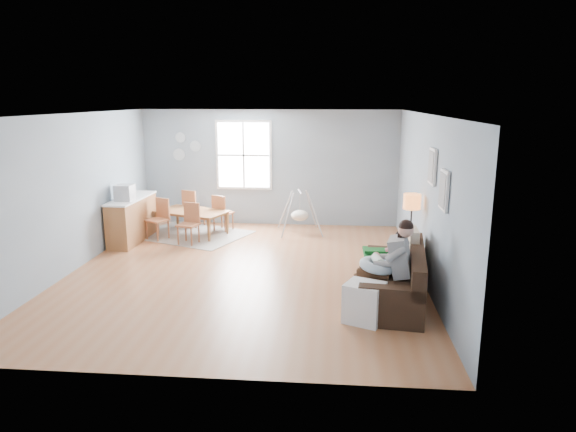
# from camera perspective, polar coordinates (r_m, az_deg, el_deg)

# --- Properties ---
(room) EXTENTS (8.40, 9.40, 3.90)m
(room) POSITION_cam_1_polar(r_m,az_deg,el_deg) (8.55, -5.04, 9.37)
(room) COLOR #A8633B
(window) EXTENTS (1.32, 0.08, 1.62)m
(window) POSITION_cam_1_polar(r_m,az_deg,el_deg) (12.12, -4.93, 6.75)
(window) COLOR white
(window) RESTS_ON room
(pictures) EXTENTS (0.05, 1.34, 0.74)m
(pictures) POSITION_cam_1_polar(r_m,az_deg,el_deg) (7.58, 16.30, 4.11)
(pictures) COLOR white
(pictures) RESTS_ON room
(wall_plates) EXTENTS (0.67, 0.02, 0.66)m
(wall_plates) POSITION_cam_1_polar(r_m,az_deg,el_deg) (12.42, -11.39, 7.53)
(wall_plates) COLOR #A7BEC8
(wall_plates) RESTS_ON room
(sofa) EXTENTS (1.11, 2.11, 0.82)m
(sofa) POSITION_cam_1_polar(r_m,az_deg,el_deg) (7.79, 11.98, -7.29)
(sofa) COLOR black
(sofa) RESTS_ON room
(green_throw) EXTENTS (0.93, 0.76, 0.04)m
(green_throw) POSITION_cam_1_polar(r_m,az_deg,el_deg) (8.36, 11.57, -4.21)
(green_throw) COLOR #155D21
(green_throw) RESTS_ON sofa
(beige_pillow) EXTENTS (0.14, 0.50, 0.49)m
(beige_pillow) POSITION_cam_1_polar(r_m,az_deg,el_deg) (8.16, 13.65, -3.07)
(beige_pillow) COLOR tan
(beige_pillow) RESTS_ON sofa
(father) EXTENTS (0.99, 0.57, 1.33)m
(father) POSITION_cam_1_polar(r_m,az_deg,el_deg) (7.39, 11.12, -4.96)
(father) COLOR gray
(father) RESTS_ON sofa
(nursing_pillow) EXTENTS (0.56, 0.55, 0.21)m
(nursing_pillow) POSITION_cam_1_polar(r_m,az_deg,el_deg) (7.41, 9.92, -5.45)
(nursing_pillow) COLOR silver
(nursing_pillow) RESTS_ON father
(infant) EXTENTS (0.17, 0.37, 0.13)m
(infant) POSITION_cam_1_polar(r_m,az_deg,el_deg) (7.42, 9.90, -4.77)
(infant) COLOR silver
(infant) RESTS_ON nursing_pillow
(toddler) EXTENTS (0.53, 0.26, 0.83)m
(toddler) POSITION_cam_1_polar(r_m,az_deg,el_deg) (7.85, 11.59, -4.00)
(toddler) COLOR white
(toddler) RESTS_ON sofa
(floor_lamp) EXTENTS (0.28, 0.28, 1.41)m
(floor_lamp) POSITION_cam_1_polar(r_m,az_deg,el_deg) (8.74, 13.58, 0.81)
(floor_lamp) COLOR black
(floor_lamp) RESTS_ON room
(storage_cube) EXTENTS (0.62, 0.59, 0.54)m
(storage_cube) POSITION_cam_1_polar(r_m,az_deg,el_deg) (7.06, 8.41, -9.48)
(storage_cube) COLOR white
(storage_cube) RESTS_ON room
(rug) EXTENTS (2.76, 2.46, 0.01)m
(rug) POSITION_cam_1_polar(r_m,az_deg,el_deg) (11.56, -10.61, -2.01)
(rug) COLOR gray
(rug) RESTS_ON room
(dining_table) EXTENTS (1.73, 1.35, 0.54)m
(dining_table) POSITION_cam_1_polar(r_m,az_deg,el_deg) (11.50, -10.67, -0.75)
(dining_table) COLOR brown
(dining_table) RESTS_ON rug
(chair_sw) EXTENTS (0.53, 0.53, 0.87)m
(chair_sw) POSITION_cam_1_polar(r_m,az_deg,el_deg) (11.28, -14.07, -0.03)
(chair_sw) COLOR #A25D38
(chair_sw) RESTS_ON rug
(chair_se) EXTENTS (0.46, 0.46, 0.84)m
(chair_se) POSITION_cam_1_polar(r_m,az_deg,el_deg) (10.78, -10.86, -0.56)
(chair_se) COLOR #A25D38
(chair_se) RESTS_ON rug
(chair_nw) EXTENTS (0.52, 0.52, 0.89)m
(chair_nw) POSITION_cam_1_polar(r_m,az_deg,el_deg) (12.13, -10.63, 1.08)
(chair_nw) COLOR #A25D38
(chair_nw) RESTS_ON rug
(chair_ne) EXTENTS (0.49, 0.49, 0.83)m
(chair_ne) POSITION_cam_1_polar(r_m,az_deg,el_deg) (11.66, -7.42, 0.55)
(chair_ne) COLOR #A25D38
(chair_ne) RESTS_ON rug
(counter) EXTENTS (0.53, 1.68, 0.93)m
(counter) POSITION_cam_1_polar(r_m,az_deg,el_deg) (11.26, -16.92, -0.32)
(counter) COLOR brown
(counter) RESTS_ON room
(monitor) EXTENTS (0.35, 0.33, 0.32)m
(monitor) POSITION_cam_1_polar(r_m,az_deg,el_deg) (10.85, -17.72, 2.49)
(monitor) COLOR #B0B0B5
(monitor) RESTS_ON counter
(baby_swing) EXTENTS (1.08, 1.10, 0.95)m
(baby_swing) POSITION_cam_1_polar(r_m,az_deg,el_deg) (11.39, 1.32, 0.14)
(baby_swing) COLOR #B0B0B5
(baby_swing) RESTS_ON room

